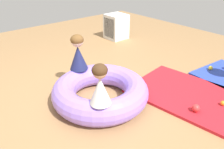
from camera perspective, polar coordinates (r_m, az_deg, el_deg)
name	(u,v)px	position (r m, az deg, el deg)	size (l,w,h in m)	color
ground_plane	(100,97)	(3.12, -3.03, -5.77)	(8.00, 8.00, 0.00)	#9E7549
gym_mat_far_right	(198,98)	(3.27, 20.94, -5.67)	(1.79, 1.08, 0.04)	red
inflatable_cushion	(100,91)	(2.96, -2.98, -4.25)	(1.26, 1.26, 0.31)	#9975EA
child_in_navy	(78,53)	(3.14, -8.63, 5.52)	(0.36, 0.36, 0.50)	navy
child_in_white	(100,85)	(2.35, -3.03, -2.64)	(0.25, 0.25, 0.46)	white
play_ball_red	(196,108)	(2.94, 20.50, -8.01)	(0.10, 0.10, 0.10)	red
play_ball_yellow	(211,68)	(4.09, 23.71, 1.53)	(0.07, 0.07, 0.07)	yellow
play_ball_orange	(223,103)	(3.20, 26.34, -6.54)	(0.06, 0.06, 0.06)	orange
storage_cube	(115,27)	(5.33, 0.87, 12.03)	(0.44, 0.44, 0.56)	silver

